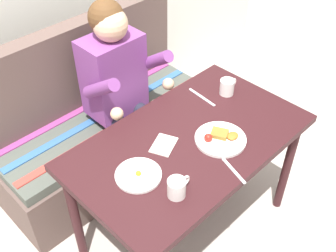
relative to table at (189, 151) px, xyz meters
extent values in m
plane|color=#AEA299|center=(0.00, 0.00, -0.65)|extent=(8.00, 8.00, 0.00)
cube|color=#331518|center=(0.00, 0.00, 0.06)|extent=(1.20, 0.70, 0.04)
cylinder|color=#331518|center=(0.54, -0.29, -0.30)|extent=(0.05, 0.05, 0.69)
cylinder|color=#331518|center=(-0.54, 0.29, -0.30)|extent=(0.05, 0.05, 0.69)
cylinder|color=#331518|center=(0.54, 0.29, -0.30)|extent=(0.05, 0.05, 0.69)
cube|color=brown|center=(0.00, 0.72, -0.45)|extent=(1.44, 0.56, 0.40)
cube|color=#4B5149|center=(0.00, 0.72, -0.22)|extent=(1.40, 0.52, 0.06)
cube|color=brown|center=(0.00, 0.94, 0.08)|extent=(1.44, 0.12, 0.54)
cube|color=#C63D33|center=(0.00, 0.58, -0.18)|extent=(1.38, 0.05, 0.01)
cube|color=#336099|center=(0.00, 0.72, -0.18)|extent=(1.38, 0.05, 0.01)
cube|color=#93387A|center=(0.00, 0.86, -0.18)|extent=(1.38, 0.05, 0.01)
cube|color=#7A3B81|center=(0.06, 0.66, 0.11)|extent=(0.34, 0.22, 0.48)
sphere|color=#DBAD89|center=(0.06, 0.64, 0.44)|extent=(0.19, 0.19, 0.19)
sphere|color=brown|center=(0.06, 0.67, 0.47)|extent=(0.19, 0.19, 0.19)
cylinder|color=#7A3B81|center=(-0.13, 0.52, 0.18)|extent=(0.07, 0.29, 0.23)
cylinder|color=#7A3B81|center=(0.25, 0.52, 0.18)|extent=(0.07, 0.29, 0.23)
sphere|color=#DBAD89|center=(-0.13, 0.40, 0.08)|extent=(0.07, 0.07, 0.07)
sphere|color=#DBAD89|center=(0.25, 0.40, 0.08)|extent=(0.07, 0.07, 0.07)
cylinder|color=#232333|center=(-0.02, 0.49, -0.13)|extent=(0.09, 0.34, 0.09)
cylinder|color=#232333|center=(-0.02, 0.32, -0.39)|extent=(0.08, 0.08, 0.52)
cube|color=black|center=(-0.02, 0.26, -0.62)|extent=(0.09, 0.20, 0.05)
cylinder|color=#232333|center=(0.15, 0.49, -0.13)|extent=(0.09, 0.34, 0.09)
cylinder|color=#232333|center=(0.15, 0.32, -0.39)|extent=(0.08, 0.08, 0.52)
cube|color=black|center=(0.15, 0.26, -0.62)|extent=(0.09, 0.20, 0.05)
cylinder|color=white|center=(0.10, -0.11, 0.09)|extent=(0.25, 0.25, 0.02)
cube|color=olive|center=(0.11, -0.09, 0.11)|extent=(0.10, 0.10, 0.02)
sphere|color=red|center=(0.04, -0.08, 0.12)|extent=(0.04, 0.04, 0.04)
ellipsoid|color=#CC6623|center=(0.14, -0.15, 0.11)|extent=(0.06, 0.05, 0.02)
cylinder|color=white|center=(-0.34, -0.01, 0.09)|extent=(0.21, 0.21, 0.01)
ellipsoid|color=white|center=(-0.34, -0.01, 0.10)|extent=(0.09, 0.08, 0.01)
sphere|color=yellow|center=(-0.35, -0.01, 0.11)|extent=(0.03, 0.03, 0.03)
cylinder|color=white|center=(-0.30, -0.20, 0.12)|extent=(0.08, 0.08, 0.09)
cylinder|color=brown|center=(-0.30, -0.20, 0.16)|extent=(0.07, 0.07, 0.01)
torus|color=white|center=(-0.24, -0.20, 0.13)|extent=(0.05, 0.01, 0.05)
cylinder|color=white|center=(0.42, 0.11, 0.13)|extent=(0.08, 0.08, 0.09)
cylinder|color=brown|center=(0.42, 0.11, 0.16)|extent=(0.07, 0.07, 0.01)
torus|color=white|center=(0.47, 0.11, 0.13)|extent=(0.05, 0.01, 0.05)
cube|color=silver|center=(-0.12, 0.06, 0.09)|extent=(0.17, 0.15, 0.01)
cube|color=silver|center=(-0.02, -0.28, 0.08)|extent=(0.06, 0.17, 0.00)
cube|color=silver|center=(0.29, 0.18, 0.08)|extent=(0.03, 0.20, 0.00)
camera|label=1|loc=(-1.11, -0.96, 1.44)|focal=43.68mm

